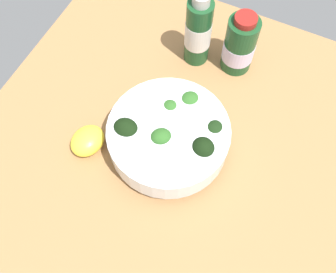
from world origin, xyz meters
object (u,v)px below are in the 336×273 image
at_px(lemon_wedge, 88,141).
at_px(bottle_short, 240,45).
at_px(bottle_tall, 198,32).
at_px(bowl_of_broccoli, 169,135).

distance_m(lemon_wedge, bottle_short, 0.33).
xyz_separation_m(bottle_tall, bottle_short, (0.08, 0.02, -0.02)).
xyz_separation_m(bowl_of_broccoli, lemon_wedge, (-0.13, -0.06, -0.02)).
bearing_deg(bottle_short, bottle_tall, -168.30).
xyz_separation_m(bowl_of_broccoli, bottle_tall, (-0.04, 0.21, 0.03)).
relative_size(lemon_wedge, bottle_short, 0.49).
xyz_separation_m(lemon_wedge, bottle_tall, (0.09, 0.27, 0.06)).
bearing_deg(bottle_short, bowl_of_broccoli, -100.33).
xyz_separation_m(bowl_of_broccoli, bottle_short, (0.04, 0.22, 0.02)).
height_order(lemon_wedge, bottle_tall, bottle_tall).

